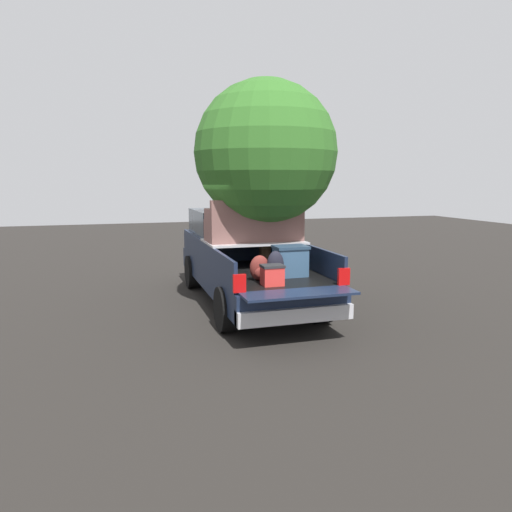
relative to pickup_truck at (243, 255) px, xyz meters
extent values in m
plane|color=black|center=(-0.37, 0.00, -0.96)|extent=(40.00, 40.00, 0.00)
cube|color=#162138|center=(-0.37, 0.00, -0.35)|extent=(5.50, 1.92, 0.48)
cube|color=black|center=(-1.57, 0.00, -0.09)|extent=(2.80, 1.80, 0.04)
cube|color=#162138|center=(-1.57, 0.93, 0.14)|extent=(2.80, 0.06, 0.50)
cube|color=#162138|center=(-1.57, -0.93, 0.14)|extent=(2.80, 0.06, 0.50)
cube|color=#162138|center=(-0.20, 0.00, 0.14)|extent=(0.06, 1.80, 0.50)
cube|color=#162138|center=(-3.25, 0.00, -0.09)|extent=(0.55, 1.80, 0.04)
cube|color=#B2B2B7|center=(-0.80, 0.00, 0.41)|extent=(1.25, 1.92, 0.04)
cube|color=#162138|center=(0.98, 0.00, 0.14)|extent=(2.30, 1.92, 0.50)
cube|color=#2D3842|center=(0.88, 0.00, 0.66)|extent=(1.94, 1.76, 0.55)
cube|color=#162138|center=(2.33, 0.00, 0.08)|extent=(0.40, 1.82, 0.38)
cube|color=#B2B2B7|center=(-3.09, 0.00, -0.47)|extent=(0.24, 1.92, 0.24)
cube|color=red|center=(-2.99, 0.88, 0.07)|extent=(0.06, 0.20, 0.28)
cube|color=red|center=(-2.99, -0.88, 0.07)|extent=(0.06, 0.20, 0.28)
cylinder|color=black|center=(1.38, 0.88, -0.57)|extent=(0.79, 0.30, 0.79)
cylinder|color=black|center=(1.38, -0.88, -0.57)|extent=(0.79, 0.30, 0.79)
cylinder|color=black|center=(-2.12, 0.88, -0.57)|extent=(0.79, 0.30, 0.79)
cylinder|color=black|center=(-2.12, -0.88, -0.57)|extent=(0.79, 0.30, 0.79)
cube|color=#335170|center=(-2.05, -0.31, 0.17)|extent=(0.40, 0.55, 0.50)
cube|color=#23394E|center=(-2.05, -0.31, 0.45)|extent=(0.44, 0.59, 0.05)
ellipsoid|color=black|center=(-2.30, 0.06, 0.18)|extent=(0.20, 0.30, 0.51)
ellipsoid|color=black|center=(-2.41, 0.06, 0.10)|extent=(0.09, 0.21, 0.22)
ellipsoid|color=maroon|center=(-2.23, 0.32, 0.14)|extent=(0.20, 0.34, 0.43)
ellipsoid|color=maroon|center=(-2.34, 0.32, 0.08)|extent=(0.09, 0.24, 0.19)
cube|color=red|center=(-2.67, 0.24, 0.08)|extent=(0.26, 0.34, 0.30)
cube|color=#262628|center=(-2.67, 0.24, 0.25)|extent=(0.28, 0.36, 0.04)
cube|color=brown|center=(-0.80, 0.00, 0.64)|extent=(0.82, 1.86, 0.42)
cube|color=brown|center=(-1.13, 0.00, 1.05)|extent=(0.16, 1.86, 0.40)
cube|color=brown|center=(-0.75, 0.83, 0.96)|extent=(0.58, 0.20, 0.22)
cube|color=brown|center=(-0.75, -0.83, 0.96)|extent=(0.58, 0.20, 0.22)
cube|color=yellow|center=(-0.80, 0.42, 1.26)|extent=(0.92, 0.03, 0.02)
cube|color=yellow|center=(-0.80, -0.42, 1.26)|extent=(0.92, 0.03, 0.02)
cylinder|color=brown|center=(-0.79, -0.25, 0.17)|extent=(0.24, 0.24, 2.28)
sphere|color=#2B5E20|center=(-0.79, -0.25, 2.16)|extent=(2.81, 2.81, 2.81)
camera|label=1|loc=(-9.77, 2.68, 1.62)|focal=33.08mm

